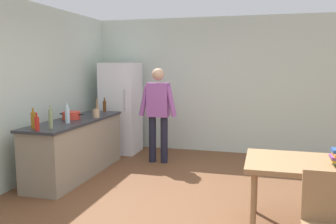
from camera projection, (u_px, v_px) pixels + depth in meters
ground_plane at (188, 206)px, 4.39m from camera, size 14.00×14.00×0.00m
wall_back at (220, 85)px, 7.08m from camera, size 6.40×0.12×2.70m
wall_left at (16, 93)px, 5.08m from camera, size 0.12×5.60×2.70m
kitchen_counter at (76, 147)px, 5.62m from camera, size 0.64×2.20×0.90m
refrigerator at (121, 108)px, 7.06m from camera, size 0.70×0.67×1.80m
person at (158, 109)px, 6.27m from camera, size 0.70×0.22×1.70m
dining_table at (315, 169)px, 3.65m from camera, size 1.40×0.90×0.75m
chair at (331, 222)px, 2.74m from camera, size 0.42×0.42×0.91m
cooking_pot at (71, 115)px, 5.57m from camera, size 0.40×0.28×0.12m
utensil_jar at (96, 113)px, 5.73m from camera, size 0.11×0.11×0.32m
bottle_vinegar_tall at (51, 119)px, 4.70m from camera, size 0.06×0.06×0.32m
bottle_sauce_red at (37, 124)px, 4.56m from camera, size 0.06×0.06×0.24m
bottle_beer_brown at (105, 106)px, 6.49m from camera, size 0.06×0.06×0.26m
bottle_oil_amber at (33, 120)px, 4.73m from camera, size 0.06×0.06×0.28m
bottle_water_clear at (67, 115)px, 5.17m from camera, size 0.07×0.07×0.30m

